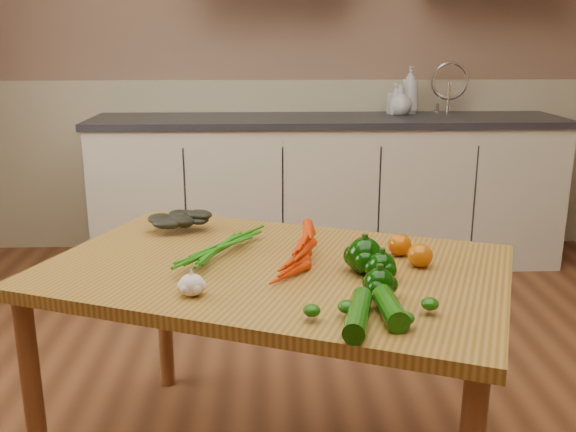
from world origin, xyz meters
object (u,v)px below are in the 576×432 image
Objects in this scene: soap_bottle_b at (396,99)px; pepper_a at (364,256)px; garlic_bulb at (192,285)px; pepper_c at (379,284)px; pepper_b at (382,267)px; tomato_a at (364,248)px; soap_bottle_c at (400,100)px; leafy_greens at (179,218)px; tomato_c at (420,256)px; carrot_bunch at (274,252)px; zucchini_a at (389,305)px; zucchini_b at (358,314)px; tomato_b at (400,245)px; soap_bottle_a at (410,90)px; table at (274,290)px.

soap_bottle_b is 1.89× the size of pepper_a.
pepper_a is at bearing 17.40° from garlic_bulb.
pepper_b is at bearing 77.04° from pepper_c.
pepper_a is 1.36× the size of tomato_a.
leafy_greens is (-1.14, -1.83, -0.23)m from soap_bottle_c.
carrot_bunch is at bearing 173.66° from tomato_c.
garlic_bulb reaches higher than zucchini_a.
zucchini_b is (0.41, -0.19, -0.00)m from garlic_bulb.
pepper_c is 1.09× the size of tomato_b.
soap_bottle_c is at bearing 75.77° from tomato_a.
pepper_b is at bearing -83.22° from tomato_a.
tomato_b is at bearing 29.97° from carrot_bunch.
soap_bottle_c is 2.70m from zucchini_b.
tomato_b is 0.53m from zucchini_b.
tomato_a is at bearing 153.05° from tomato_c.
tomato_b is at bearing 47.64° from soap_bottle_c.
carrot_bunch is at bearing 124.79° from zucchini_a.
zucchini_a is at bearing -96.15° from pepper_b.
tomato_a is (-0.54, -2.15, -0.25)m from soap_bottle_c.
soap_bottle_b is 2.25m from tomato_a.
carrot_bunch is at bearing 56.30° from soap_bottle_b.
zucchini_b is at bearing -100.28° from tomato_a.
soap_bottle_a is at bearing 65.94° from garlic_bulb.
table is 0.33m from garlic_bulb.
zucchini_a is at bearing -51.01° from leafy_greens.
table is 0.11m from carrot_bunch.
soap_bottle_b reaches higher than garlic_bulb.
garlic_bulb is 0.92× the size of tomato_b.
pepper_c is at bearing 92.31° from zucchini_a.
tomato_c is at bearing 17.35° from table.
table is 8.03× the size of soap_bottle_b.
garlic_bulb is at bearing 53.65° from soap_bottle_b.
soap_bottle_b reaches higher than leafy_greens.
carrot_bunch is 0.47m from zucchini_b.
soap_bottle_c is 2.64m from garlic_bulb.
soap_bottle_a is (0.89, 2.25, 0.41)m from table.
pepper_a is at bearing -98.32° from tomato_a.
tomato_a is at bearing 31.18° from table.
soap_bottle_a is at bearing -176.18° from soap_bottle_b.
pepper_a is 0.35m from zucchini_b.
zucchini_a is at bearing -106.57° from soap_bottle_a.
pepper_b and pepper_c have the same top height.
pepper_b is at bearing 64.13° from soap_bottle_b.
soap_bottle_a is 2.87× the size of pepper_a.
pepper_a reaches higher than tomato_c.
carrot_bunch is at bearing 133.40° from pepper_c.
tomato_c is 0.37m from zucchini_a.
pepper_b is at bearing -38.70° from leafy_greens.
pepper_b is 1.05× the size of tomato_a.
tomato_c reaches higher than garlic_bulb.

